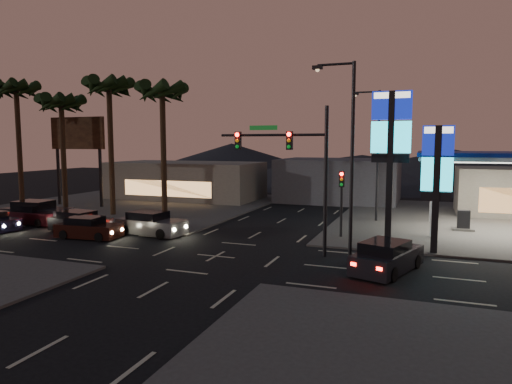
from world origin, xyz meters
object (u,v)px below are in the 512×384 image
at_px(traffic_signal_mast, 294,159).
at_px(car_lane_b_front, 151,224).
at_px(pylon_sign_tall, 391,137).
at_px(car_lane_a_front, 80,222).
at_px(car_lane_a_mid, 88,228).
at_px(suv_station, 387,257).
at_px(car_lane_b_rear, 33,215).
at_px(car_lane_b_mid, 37,213).
at_px(pylon_sign_short, 437,169).

distance_m(traffic_signal_mast, car_lane_b_front, 11.40).
bearing_deg(pylon_sign_tall, car_lane_a_front, -172.70).
bearing_deg(car_lane_b_front, car_lane_a_mid, -143.28).
bearing_deg(suv_station, car_lane_b_front, 166.62).
bearing_deg(traffic_signal_mast, car_lane_b_rear, 174.13).
distance_m(car_lane_b_mid, car_lane_b_rear, 0.60).
bearing_deg(pylon_sign_short, car_lane_b_rear, -179.24).
height_order(pylon_sign_tall, car_lane_b_mid, pylon_sign_tall).
relative_size(pylon_sign_tall, car_lane_a_front, 1.99).
xyz_separation_m(car_lane_b_rear, suv_station, (25.92, -3.98, 0.02)).
bearing_deg(pylon_sign_tall, car_lane_b_rear, -176.93).
height_order(traffic_signal_mast, car_lane_b_mid, traffic_signal_mast).
xyz_separation_m(pylon_sign_short, suv_station, (-2.15, -4.35, -3.96)).
distance_m(traffic_signal_mast, car_lane_b_rear, 21.42).
xyz_separation_m(traffic_signal_mast, suv_station, (5.10, -1.84, -4.53)).
relative_size(pylon_sign_short, suv_station, 1.44).
bearing_deg(car_lane_a_mid, car_lane_b_rear, 160.11).
height_order(traffic_signal_mast, car_lane_a_front, traffic_signal_mast).
height_order(traffic_signal_mast, suv_station, traffic_signal_mast).
relative_size(pylon_sign_short, car_lane_b_mid, 1.31).
relative_size(car_lane_a_front, car_lane_b_rear, 0.99).
xyz_separation_m(car_lane_b_mid, car_lane_b_rear, (0.22, -0.55, -0.11)).
bearing_deg(suv_station, car_lane_b_mid, 170.18).
xyz_separation_m(pylon_sign_tall, car_lane_a_mid, (-18.20, -4.03, -5.76)).
bearing_deg(car_lane_a_mid, car_lane_b_mid, 157.06).
distance_m(pylon_sign_short, car_lane_b_front, 18.00).
xyz_separation_m(car_lane_a_front, car_lane_b_mid, (-5.64, 1.76, 0.12)).
height_order(car_lane_a_mid, suv_station, suv_station).
bearing_deg(suv_station, car_lane_b_rear, 171.27).
bearing_deg(car_lane_b_front, car_lane_a_front, -170.01).
bearing_deg(car_lane_b_front, car_lane_b_rear, 178.29).
relative_size(car_lane_b_front, car_lane_b_rear, 1.07).
distance_m(pylon_sign_tall, car_lane_b_front, 16.18).
distance_m(car_lane_a_mid, car_lane_b_mid, 8.23).
height_order(car_lane_b_front, car_lane_b_rear, car_lane_b_front).
bearing_deg(pylon_sign_tall, traffic_signal_mast, -143.48).
distance_m(car_lane_a_mid, suv_station, 18.60).
xyz_separation_m(pylon_sign_short, car_lane_b_rear, (-28.07, -0.37, -3.98)).
height_order(pylon_sign_short, traffic_signal_mast, traffic_signal_mast).
bearing_deg(pylon_sign_short, car_lane_a_mid, -171.66).
height_order(car_lane_b_mid, suv_station, car_lane_b_mid).
height_order(car_lane_b_mid, car_lane_b_rear, car_lane_b_mid).
distance_m(traffic_signal_mast, car_lane_b_mid, 21.67).
xyz_separation_m(traffic_signal_mast, car_lane_b_mid, (-21.04, 2.69, -4.44)).
height_order(pylon_sign_tall, suv_station, pylon_sign_tall).
height_order(pylon_sign_tall, car_lane_a_mid, pylon_sign_tall).
relative_size(traffic_signal_mast, car_lane_b_mid, 1.50).
bearing_deg(car_lane_b_mid, car_lane_b_rear, -68.10).
height_order(pylon_sign_tall, car_lane_b_front, pylon_sign_tall).
xyz_separation_m(pylon_sign_tall, car_lane_b_mid, (-25.78, -0.83, -5.61)).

